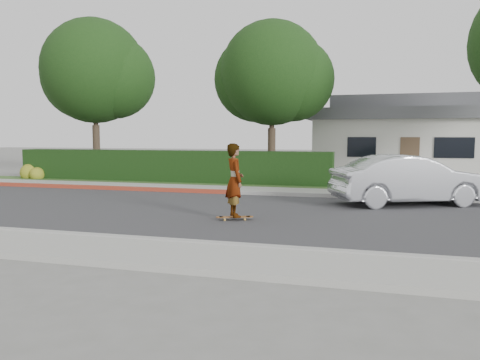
# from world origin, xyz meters

# --- Properties ---
(ground) EXTENTS (120.00, 120.00, 0.00)m
(ground) POSITION_xyz_m (0.00, 0.00, 0.00)
(ground) COLOR slate
(ground) RESTS_ON ground
(road) EXTENTS (60.00, 8.00, 0.01)m
(road) POSITION_xyz_m (0.00, 0.00, 0.01)
(road) COLOR #2D2D30
(road) RESTS_ON ground
(curb_near) EXTENTS (60.00, 0.20, 0.15)m
(curb_near) POSITION_xyz_m (0.00, -4.10, 0.07)
(curb_near) COLOR #9E9E99
(curb_near) RESTS_ON ground
(sidewalk_near) EXTENTS (60.00, 1.60, 0.12)m
(sidewalk_near) POSITION_xyz_m (0.00, -5.00, 0.06)
(sidewalk_near) COLOR gray
(sidewalk_near) RESTS_ON ground
(curb_far) EXTENTS (60.00, 0.20, 0.15)m
(curb_far) POSITION_xyz_m (0.00, 4.10, 0.07)
(curb_far) COLOR #9E9E99
(curb_far) RESTS_ON ground
(curb_red_section) EXTENTS (12.00, 0.21, 0.15)m
(curb_red_section) POSITION_xyz_m (-5.00, 4.10, 0.08)
(curb_red_section) COLOR #9A3521
(curb_red_section) RESTS_ON ground
(sidewalk_far) EXTENTS (60.00, 1.60, 0.12)m
(sidewalk_far) POSITION_xyz_m (0.00, 5.00, 0.06)
(sidewalk_far) COLOR gray
(sidewalk_far) RESTS_ON ground
(planting_strip) EXTENTS (60.00, 1.60, 0.10)m
(planting_strip) POSITION_xyz_m (0.00, 6.60, 0.05)
(planting_strip) COLOR #2D4C1E
(planting_strip) RESTS_ON ground
(hedge) EXTENTS (15.00, 1.00, 1.50)m
(hedge) POSITION_xyz_m (-3.00, 7.20, 0.75)
(hedge) COLOR black
(hedge) RESTS_ON ground
(flowering_shrub) EXTENTS (1.40, 1.00, 0.90)m
(flowering_shrub) POSITION_xyz_m (-10.01, 6.74, 0.33)
(flowering_shrub) COLOR #2D4C19
(flowering_shrub) RESTS_ON ground
(tree_left) EXTENTS (5.99, 5.21, 8.00)m
(tree_left) POSITION_xyz_m (-7.51, 8.69, 5.26)
(tree_left) COLOR #33261C
(tree_left) RESTS_ON ground
(tree_center) EXTENTS (5.66, 4.84, 7.44)m
(tree_center) POSITION_xyz_m (1.49, 9.19, 4.90)
(tree_center) COLOR #33261C
(tree_center) RESTS_ON ground
(house) EXTENTS (10.60, 8.60, 4.30)m
(house) POSITION_xyz_m (8.00, 16.00, 2.10)
(house) COLOR beige
(house) RESTS_ON ground
(skateboard) EXTENTS (0.97, 0.54, 0.09)m
(skateboard) POSITION_xyz_m (2.68, -1.04, 0.09)
(skateboard) COLOR gold
(skateboard) RESTS_ON ground
(skateboarder) EXTENTS (0.75, 0.82, 1.88)m
(skateboarder) POSITION_xyz_m (2.68, -1.04, 1.04)
(skateboarder) COLOR white
(skateboarder) RESTS_ON skateboard
(car_silver) EXTENTS (5.04, 3.46, 1.57)m
(car_silver) POSITION_xyz_m (7.18, 3.06, 0.79)
(car_silver) COLOR silver
(car_silver) RESTS_ON ground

